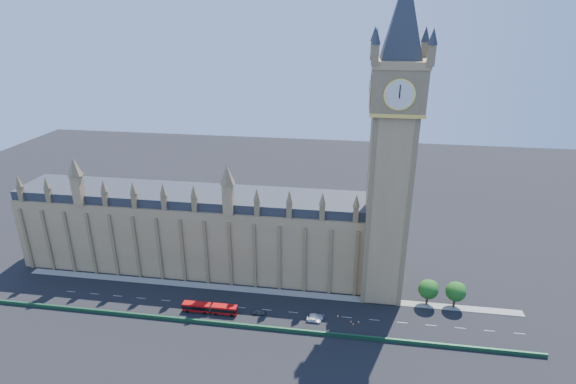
# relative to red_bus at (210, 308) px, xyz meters

# --- Properties ---
(ground) EXTENTS (400.00, 400.00, 0.00)m
(ground) POSITION_rel_red_bus_xyz_m (12.41, 3.74, -1.48)
(ground) COLOR black
(ground) RESTS_ON ground
(palace_westminster) EXTENTS (120.00, 20.00, 28.00)m
(palace_westminster) POSITION_rel_red_bus_xyz_m (-12.59, 25.74, 12.39)
(palace_westminster) COLOR #A98251
(palace_westminster) RESTS_ON ground
(elizabeth_tower) EXTENTS (20.59, 20.59, 105.00)m
(elizabeth_tower) POSITION_rel_red_bus_xyz_m (50.41, 17.73, 53.08)
(elizabeth_tower) COLOR #A98251
(elizabeth_tower) RESTS_ON ground
(bridge_parapet) EXTENTS (160.00, 0.60, 1.20)m
(bridge_parapet) POSITION_rel_red_bus_xyz_m (12.41, -5.26, -0.88)
(bridge_parapet) COLOR #1E4C2D
(bridge_parapet) RESTS_ON ground
(kerb_north) EXTENTS (160.00, 3.00, 0.16)m
(kerb_north) POSITION_rel_red_bus_xyz_m (12.41, 13.24, -1.40)
(kerb_north) COLOR gray
(kerb_north) RESTS_ON ground
(tree_east_near) EXTENTS (6.00, 6.00, 8.50)m
(tree_east_near) POSITION_rel_red_bus_xyz_m (64.64, 13.82, 4.17)
(tree_east_near) COLOR #382619
(tree_east_near) RESTS_ON ground
(tree_east_far) EXTENTS (6.00, 6.00, 8.50)m
(tree_east_far) POSITION_rel_red_bus_xyz_m (72.64, 13.82, 4.17)
(tree_east_far) COLOR #382619
(tree_east_far) RESTS_ON ground
(red_bus) EXTENTS (16.52, 2.66, 2.81)m
(red_bus) POSITION_rel_red_bus_xyz_m (0.00, 0.00, 0.00)
(red_bus) COLOR red
(red_bus) RESTS_ON ground
(car_grey) EXTENTS (3.98, 1.77, 1.33)m
(car_grey) POSITION_rel_red_bus_xyz_m (14.59, 1.38, -0.81)
(car_grey) COLOR #3F4247
(car_grey) RESTS_ON ground
(car_silver) EXTENTS (4.11, 1.73, 1.32)m
(car_silver) POSITION_rel_red_bus_xyz_m (31.55, 1.73, -0.82)
(car_silver) COLOR #B5B8BD
(car_silver) RESTS_ON ground
(car_white) EXTENTS (4.18, 1.78, 1.20)m
(car_white) POSITION_rel_red_bus_xyz_m (31.05, 0.21, -0.88)
(car_white) COLOR silver
(car_white) RESTS_ON ground
(cone_a) EXTENTS (0.54, 0.54, 0.70)m
(cone_a) POSITION_rel_red_bus_xyz_m (37.84, 3.44, -1.13)
(cone_a) COLOR black
(cone_a) RESTS_ON ground
(cone_b) EXTENTS (0.50, 0.50, 0.67)m
(cone_b) POSITION_rel_red_bus_xyz_m (41.76, 1.52, -1.15)
(cone_b) COLOR black
(cone_b) RESTS_ON ground
(cone_c) EXTENTS (0.57, 0.57, 0.71)m
(cone_c) POSITION_rel_red_bus_xyz_m (43.88, 1.58, -1.13)
(cone_c) COLOR black
(cone_c) RESTS_ON ground
(cone_d) EXTENTS (0.47, 0.47, 0.69)m
(cone_d) POSITION_rel_red_bus_xyz_m (42.38, 0.43, -1.14)
(cone_d) COLOR black
(cone_d) RESTS_ON ground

